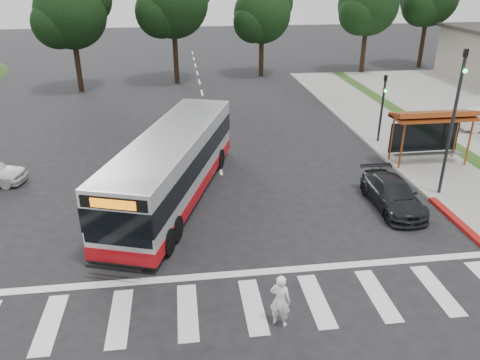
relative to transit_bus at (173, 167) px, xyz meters
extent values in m
plane|color=black|center=(2.31, -2.80, -1.50)|extent=(140.00, 140.00, 0.00)
cube|color=gray|center=(13.31, 5.20, -1.44)|extent=(4.00, 40.00, 0.12)
cube|color=#9E9991|center=(11.31, 5.20, -1.42)|extent=(0.30, 40.00, 0.15)
cube|color=maroon|center=(11.31, -4.80, -1.42)|extent=(0.32, 6.00, 0.15)
cube|color=silver|center=(2.31, -7.80, -1.49)|extent=(18.00, 2.60, 0.01)
cylinder|color=#964219|center=(11.31, 1.60, -0.23)|extent=(0.10, 0.10, 2.30)
cylinder|color=#964219|center=(14.91, 1.60, -0.23)|extent=(0.10, 0.10, 2.30)
cylinder|color=#964219|center=(11.31, 2.80, -0.23)|extent=(0.10, 0.10, 2.30)
cylinder|color=#964219|center=(14.91, 2.80, -0.23)|extent=(0.10, 0.10, 2.30)
cube|color=#964219|center=(13.11, 2.20, 1.07)|extent=(4.20, 1.60, 0.12)
cube|color=#964219|center=(13.11, 2.25, 1.22)|extent=(4.20, 1.32, 0.51)
cube|color=black|center=(13.11, 2.80, -0.18)|extent=(3.80, 0.06, 1.60)
cube|color=gray|center=(13.11, 2.20, -0.93)|extent=(3.60, 0.40, 0.08)
cylinder|color=black|center=(11.91, -1.30, 1.75)|extent=(0.14, 0.14, 6.50)
imported|color=black|center=(11.91, -1.30, 4.50)|extent=(0.16, 0.20, 1.00)
sphere|color=#19E533|center=(11.91, -1.48, 4.15)|extent=(0.18, 0.18, 0.18)
cylinder|color=black|center=(11.91, 5.70, 0.50)|extent=(0.14, 0.14, 4.00)
imported|color=black|center=(11.91, 5.70, 2.00)|extent=(0.16, 0.20, 1.00)
sphere|color=#19E533|center=(11.91, 5.52, 1.65)|extent=(0.18, 0.18, 0.18)
cylinder|color=black|center=(18.31, 25.20, 0.80)|extent=(0.44, 0.44, 4.40)
sphere|color=black|center=(18.31, 25.20, 4.80)|extent=(5.60, 5.60, 5.60)
sphere|color=black|center=(17.33, 24.50, 4.10)|extent=(3.92, 3.92, 3.92)
cylinder|color=black|center=(25.31, 27.20, 0.92)|extent=(0.44, 0.44, 4.84)
sphere|color=black|center=(24.33, 26.50, 4.55)|extent=(3.92, 3.92, 3.92)
cylinder|color=black|center=(0.31, 23.20, 0.92)|extent=(0.44, 0.44, 4.84)
sphere|color=black|center=(0.31, 23.20, 5.32)|extent=(6.00, 6.00, 6.00)
sphere|color=black|center=(-0.74, 22.45, 4.55)|extent=(4.20, 4.20, 4.20)
cylinder|color=black|center=(8.31, 25.20, 0.48)|extent=(0.44, 0.44, 3.96)
sphere|color=black|center=(8.31, 25.20, 4.08)|extent=(5.20, 5.20, 5.20)
sphere|color=black|center=(9.35, 25.98, 4.98)|extent=(3.90, 3.90, 3.90)
sphere|color=black|center=(7.40, 24.55, 3.45)|extent=(3.64, 3.64, 3.64)
cylinder|color=black|center=(-7.69, 21.20, 0.70)|extent=(0.44, 0.44, 4.40)
sphere|color=black|center=(-7.69, 21.20, 4.70)|extent=(5.60, 5.60, 5.60)
sphere|color=black|center=(-8.67, 20.50, 4.00)|extent=(3.92, 3.92, 3.92)
imported|color=white|center=(2.95, -8.68, -0.66)|extent=(0.73, 0.66, 1.68)
imported|color=black|center=(9.26, -2.16, -0.88)|extent=(1.74, 4.23, 1.23)
camera|label=1|loc=(0.42, -19.08, 7.96)|focal=35.00mm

